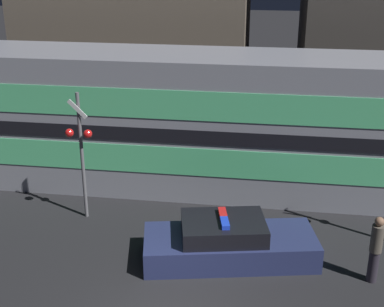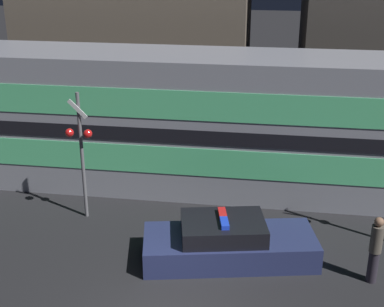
# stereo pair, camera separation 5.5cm
# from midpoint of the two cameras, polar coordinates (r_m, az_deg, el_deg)

# --- Properties ---
(train) EXTENTS (23.56, 3.01, 4.57)m
(train) POSITION_cam_midpoint_polar(r_m,az_deg,el_deg) (18.06, -3.28, 3.53)
(train) COLOR gray
(train) RESTS_ON ground_plane
(police_car) EXTENTS (4.78, 2.63, 1.28)m
(police_car) POSITION_cam_midpoint_polar(r_m,az_deg,el_deg) (14.34, 3.80, -9.50)
(police_car) COLOR navy
(police_car) RESTS_ON ground_plane
(pedestrian) EXTENTS (0.30, 0.30, 1.79)m
(pedestrian) POSITION_cam_midpoint_polar(r_m,az_deg,el_deg) (13.96, 18.88, -9.60)
(pedestrian) COLOR #2D2833
(pedestrian) RESTS_ON ground_plane
(crossing_signal_far) EXTENTS (0.80, 0.31, 3.94)m
(crossing_signal_far) POSITION_cam_midpoint_polar(r_m,az_deg,el_deg) (15.94, -11.90, 0.79)
(crossing_signal_far) COLOR slate
(crossing_signal_far) RESTS_ON ground_plane
(building_left) EXTENTS (10.19, 4.48, 6.18)m
(building_left) POSITION_cam_midpoint_polar(r_m,az_deg,el_deg) (25.20, -6.09, 10.52)
(building_left) COLOR #726656
(building_left) RESTS_ON ground_plane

